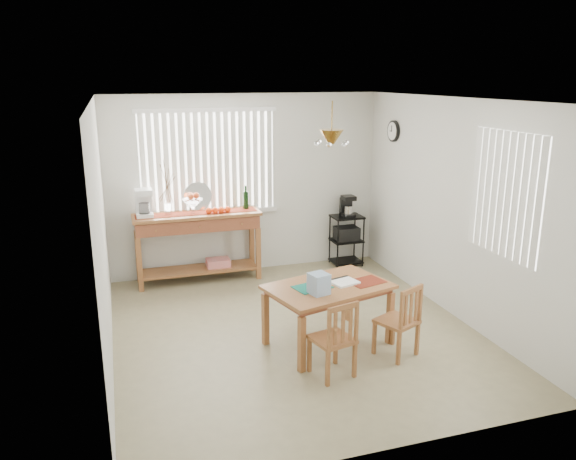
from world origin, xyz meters
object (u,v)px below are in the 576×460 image
object	(u,v)px
dining_table	(328,292)
chair_left	(334,339)
sideboard	(198,230)
chair_right	(400,321)
wire_cart	(346,235)
cart_items	(347,206)

from	to	relation	value
dining_table	chair_left	bearing A→B (deg)	-106.37
sideboard	dining_table	world-z (taller)	sideboard
sideboard	chair_right	bearing A→B (deg)	-60.54
sideboard	wire_cart	xyz separation A→B (m)	(2.27, 0.02, -0.28)
sideboard	cart_items	world-z (taller)	cart_items
wire_cart	chair_right	xyz separation A→B (m)	(-0.64, -2.89, -0.08)
chair_left	chair_right	distance (m)	0.82
sideboard	dining_table	bearing A→B (deg)	-66.91
wire_cart	chair_left	size ratio (longest dim) A/B	0.97
cart_items	chair_left	world-z (taller)	cart_items
cart_items	chair_right	bearing A→B (deg)	-102.53
wire_cart	chair_right	size ratio (longest dim) A/B	0.98
dining_table	chair_right	distance (m)	0.80
sideboard	cart_items	distance (m)	2.27
wire_cart	cart_items	size ratio (longest dim) A/B	2.43
sideboard	chair_right	size ratio (longest dim) A/B	2.21
wire_cart	dining_table	xyz separation A→B (m)	(-1.25, -2.41, 0.13)
wire_cart	sideboard	bearing A→B (deg)	-179.56
chair_left	wire_cart	bearing A→B (deg)	64.86
sideboard	chair_left	world-z (taller)	sideboard
wire_cart	dining_table	bearing A→B (deg)	-117.38
chair_right	chair_left	bearing A→B (deg)	-166.93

